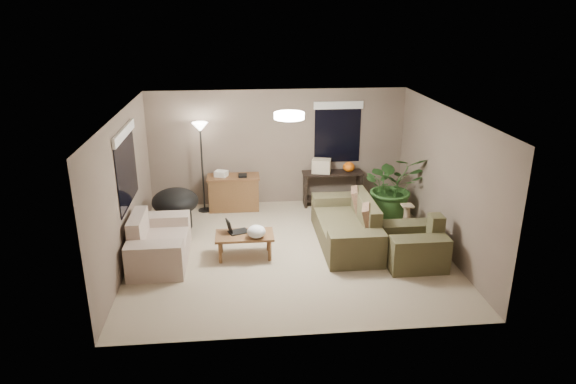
{
  "coord_description": "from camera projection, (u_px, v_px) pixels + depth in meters",
  "views": [
    {
      "loc": [
        -0.83,
        -8.22,
        4.09
      ],
      "look_at": [
        0.0,
        0.2,
        1.05
      ],
      "focal_mm": 32.0,
      "sensor_mm": 36.0,
      "label": 1
    }
  ],
  "objects": [
    {
      "name": "throw_pillows",
      "position": [
        362.0,
        209.0,
        9.31
      ],
      "size": [
        0.34,
        1.39,
        0.47
      ],
      "color": "#8C7251",
      "rests_on": "main_sofa"
    },
    {
      "name": "cardboard_box",
      "position": [
        321.0,
        166.0,
        11.01
      ],
      "size": [
        0.45,
        0.38,
        0.29
      ],
      "primitive_type": "cube",
      "rotation": [
        0.0,
        0.0,
        -0.26
      ],
      "color": "beige",
      "rests_on": "console_table"
    },
    {
      "name": "console_table",
      "position": [
        332.0,
        186.0,
        11.18
      ],
      "size": [
        1.3,
        0.4,
        0.75
      ],
      "color": "black",
      "rests_on": "ground"
    },
    {
      "name": "coffee_table",
      "position": [
        245.0,
        238.0,
        8.84
      ],
      "size": [
        1.0,
        0.55,
        0.42
      ],
      "color": "brown",
      "rests_on": "ground"
    },
    {
      "name": "armchair",
      "position": [
        414.0,
        246.0,
        8.65
      ],
      "size": [
        0.95,
        1.0,
        0.85
      ],
      "color": "#4A462C",
      "rests_on": "ground"
    },
    {
      "name": "loveseat",
      "position": [
        158.0,
        245.0,
        8.72
      ],
      "size": [
        0.9,
        1.6,
        0.85
      ],
      "color": "beige",
      "rests_on": "ground"
    },
    {
      "name": "ceiling_fixture",
      "position": [
        289.0,
        116.0,
        8.33
      ],
      "size": [
        0.5,
        0.5,
        0.1
      ],
      "primitive_type": "cylinder",
      "color": "white",
      "rests_on": "room_shell"
    },
    {
      "name": "cat_scratching_post",
      "position": [
        406.0,
        218.0,
        10.02
      ],
      "size": [
        0.32,
        0.32,
        0.5
      ],
      "color": "tan",
      "rests_on": "ground"
    },
    {
      "name": "room_shell",
      "position": [
        289.0,
        185.0,
        8.73
      ],
      "size": [
        5.5,
        5.5,
        5.5
      ],
      "color": "tan",
      "rests_on": "ground"
    },
    {
      "name": "window_back",
      "position": [
        338.0,
        122.0,
        10.99
      ],
      "size": [
        1.06,
        0.05,
        1.33
      ],
      "color": "black",
      "rests_on": "room_shell"
    },
    {
      "name": "laptop",
      "position": [
        235.0,
        229.0,
        8.88
      ],
      "size": [
        0.42,
        0.33,
        0.24
      ],
      "color": "black",
      "rests_on": "coffee_table"
    },
    {
      "name": "papasan_chair",
      "position": [
        175.0,
        205.0,
        9.99
      ],
      "size": [
        1.18,
        1.18,
        0.8
      ],
      "color": "black",
      "rests_on": "ground"
    },
    {
      "name": "floor_lamp",
      "position": [
        201.0,
        138.0,
        10.45
      ],
      "size": [
        0.32,
        0.32,
        1.91
      ],
      "color": "black",
      "rests_on": "ground"
    },
    {
      "name": "desk_papers",
      "position": [
        226.0,
        174.0,
        10.78
      ],
      "size": [
        0.7,
        0.3,
        0.12
      ],
      "color": "silver",
      "rests_on": "desk"
    },
    {
      "name": "main_sofa",
      "position": [
        348.0,
        228.0,
        9.4
      ],
      "size": [
        0.95,
        2.2,
        0.85
      ],
      "color": "#4D472E",
      "rests_on": "ground"
    },
    {
      "name": "window_left",
      "position": [
        126.0,
        154.0,
        8.58
      ],
      "size": [
        0.05,
        1.56,
        1.33
      ],
      "color": "black",
      "rests_on": "room_shell"
    },
    {
      "name": "pumpkin",
      "position": [
        349.0,
        167.0,
        11.08
      ],
      "size": [
        0.27,
        0.27,
        0.21
      ],
      "primitive_type": "ellipsoid",
      "rotation": [
        0.0,
        0.0,
        -0.09
      ],
      "color": "orange",
      "rests_on": "console_table"
    },
    {
      "name": "houseplant",
      "position": [
        392.0,
        193.0,
        10.45
      ],
      "size": [
        1.23,
        1.37,
        1.07
      ],
      "primitive_type": "imported",
      "color": "#2D5923",
      "rests_on": "ground"
    },
    {
      "name": "desk",
      "position": [
        234.0,
        193.0,
        10.94
      ],
      "size": [
        1.1,
        0.5,
        0.75
      ],
      "color": "brown",
      "rests_on": "ground"
    },
    {
      "name": "plastic_bag",
      "position": [
        256.0,
        232.0,
        8.66
      ],
      "size": [
        0.4,
        0.39,
        0.22
      ],
      "primitive_type": "ellipsoid",
      "rotation": [
        0.0,
        0.0,
        0.42
      ],
      "color": "white",
      "rests_on": "coffee_table"
    }
  ]
}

